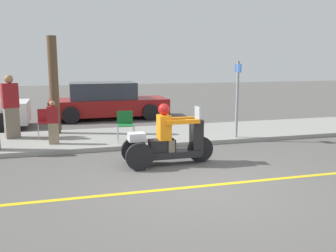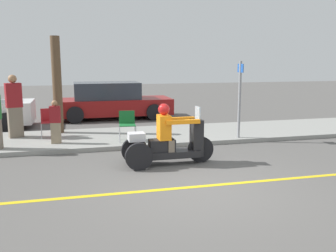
# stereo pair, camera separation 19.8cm
# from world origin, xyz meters

# --- Properties ---
(ground_plane) EXTENTS (60.00, 60.00, 0.00)m
(ground_plane) POSITION_xyz_m (0.00, 0.00, 0.00)
(ground_plane) COLOR #565451
(lane_stripe) EXTENTS (24.00, 0.12, 0.01)m
(lane_stripe) POSITION_xyz_m (-0.17, 0.00, 0.00)
(lane_stripe) COLOR gold
(lane_stripe) RESTS_ON ground
(sidewalk_strip) EXTENTS (28.00, 2.80, 0.12)m
(sidewalk_strip) POSITION_xyz_m (0.00, 4.60, 0.06)
(sidewalk_strip) COLOR gray
(sidewalk_strip) RESTS_ON ground
(motorcycle_trike) EXTENTS (2.10, 0.70, 1.40)m
(motorcycle_trike) POSITION_xyz_m (-0.18, 1.62, 0.51)
(motorcycle_trike) COLOR black
(motorcycle_trike) RESTS_ON ground
(spectator_with_child) EXTENTS (0.49, 0.38, 1.82)m
(spectator_with_child) POSITION_xyz_m (-3.86, 5.11, 1.00)
(spectator_with_child) COLOR #726656
(spectator_with_child) RESTS_ON sidewalk_strip
(spectator_end_of_line) EXTENTS (0.29, 0.20, 1.17)m
(spectator_end_of_line) POSITION_xyz_m (-2.70, 3.98, 0.68)
(spectator_end_of_line) COLOR gray
(spectator_end_of_line) RESTS_ON sidewalk_strip
(folding_chair_curbside) EXTENTS (0.50, 0.50, 0.82)m
(folding_chair_curbside) POSITION_xyz_m (-0.77, 3.90, 0.62)
(folding_chair_curbside) COLOR #A5A8AD
(folding_chair_curbside) RESTS_ON sidewalk_strip
(folding_chair_set_back) EXTENTS (0.49, 0.49, 0.82)m
(folding_chair_set_back) POSITION_xyz_m (-2.93, 4.98, 0.62)
(folding_chair_set_back) COLOR #A5A8AD
(folding_chair_set_back) RESTS_ON sidewalk_strip
(parked_car_lot_left) EXTENTS (4.65, 1.99, 1.46)m
(parked_car_lot_left) POSITION_xyz_m (-0.72, 8.77, 0.69)
(parked_car_lot_left) COLOR maroon
(parked_car_lot_left) RESTS_ON ground
(tree_trunk) EXTENTS (0.28, 0.28, 2.94)m
(tree_trunk) POSITION_xyz_m (-2.66, 5.53, 1.59)
(tree_trunk) COLOR brown
(tree_trunk) RESTS_ON sidewalk_strip
(street_sign) EXTENTS (0.08, 0.36, 2.20)m
(street_sign) POSITION_xyz_m (2.41, 3.45, 1.32)
(street_sign) COLOR gray
(street_sign) RESTS_ON sidewalk_strip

